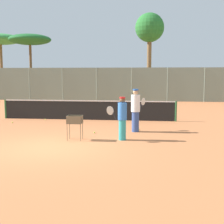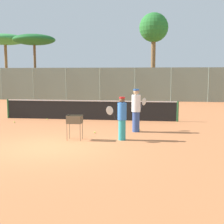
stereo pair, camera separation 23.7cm
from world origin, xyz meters
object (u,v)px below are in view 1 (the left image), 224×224
player_white_outfit (136,110)px  ball_cart (75,122)px  tennis_net (88,110)px  player_red_cap (122,118)px

player_white_outfit → ball_cart: 2.99m
tennis_net → ball_cart: size_ratio=10.20×
player_white_outfit → ball_cart: (-2.19, -2.01, -0.26)m
player_white_outfit → ball_cart: bearing=168.0°
player_white_outfit → player_red_cap: (-0.42, -1.79, -0.11)m
tennis_net → ball_cart: (0.57, -5.25, 0.15)m
tennis_net → player_white_outfit: bearing=-49.6°
player_white_outfit → ball_cart: size_ratio=1.98×
player_red_cap → player_white_outfit: bearing=-138.8°
ball_cart → player_white_outfit: bearing=42.6°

